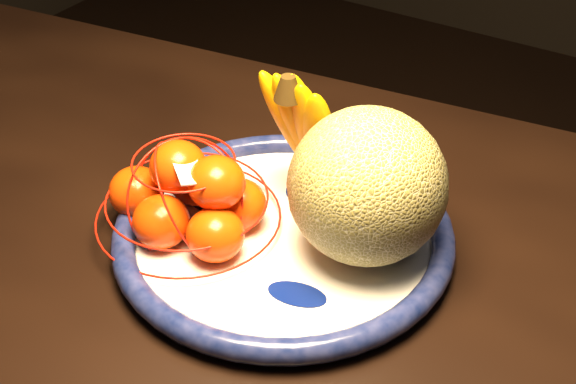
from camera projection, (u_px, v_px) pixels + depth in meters
The scene contains 6 objects.
dining_table at pixel (177, 299), 0.97m from camera, with size 1.61×1.08×0.76m.
fruit_bowl at pixel (283, 235), 0.92m from camera, with size 0.39×0.39×0.03m.
cantaloupe at pixel (367, 186), 0.85m from camera, with size 0.17×0.17×0.17m, color olive.
banana_bunch at pixel (308, 126), 0.93m from camera, with size 0.12×0.12×0.19m.
mandarin_bag at pixel (191, 198), 0.91m from camera, with size 0.26×0.26×0.14m.
price_tag at pixel (186, 163), 0.87m from camera, with size 0.07×0.03×0.00m, color white.
Camera 1 is at (0.41, -0.57, 1.36)m, focal length 50.00 mm.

